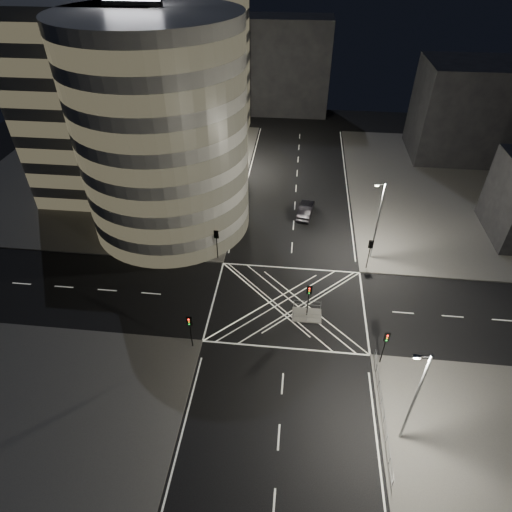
# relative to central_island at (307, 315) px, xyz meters

# --- Properties ---
(ground) EXTENTS (120.00, 120.00, 0.00)m
(ground) POSITION_rel_central_island_xyz_m (-2.00, 1.50, -0.07)
(ground) COLOR black
(ground) RESTS_ON ground
(sidewalk_far_left) EXTENTS (42.00, 42.00, 0.15)m
(sidewalk_far_left) POSITION_rel_central_island_xyz_m (-31.00, 28.50, 0.00)
(sidewalk_far_left) COLOR #585653
(sidewalk_far_left) RESTS_ON ground
(sidewalk_far_right) EXTENTS (42.00, 42.00, 0.15)m
(sidewalk_far_right) POSITION_rel_central_island_xyz_m (27.00, 28.50, 0.00)
(sidewalk_far_right) COLOR #585653
(sidewalk_far_right) RESTS_ON ground
(central_island) EXTENTS (3.00, 2.00, 0.15)m
(central_island) POSITION_rel_central_island_xyz_m (0.00, 0.00, 0.00)
(central_island) COLOR slate
(central_island) RESTS_ON ground
(office_tower_curved) EXTENTS (30.00, 29.00, 27.20)m
(office_tower_curved) POSITION_rel_central_island_xyz_m (-22.74, 20.24, 12.58)
(office_tower_curved) COLOR #999690
(office_tower_curved) RESTS_ON sidewalk_far_left
(office_block_rear) EXTENTS (24.00, 16.00, 22.00)m
(office_block_rear) POSITION_rel_central_island_xyz_m (-24.00, 43.50, 11.07)
(office_block_rear) COLOR #999690
(office_block_rear) RESTS_ON sidewalk_far_left
(building_right_far) EXTENTS (14.00, 12.00, 15.00)m
(building_right_far) POSITION_rel_central_island_xyz_m (24.00, 41.50, 7.58)
(building_right_far) COLOR black
(building_right_far) RESTS_ON sidewalk_far_right
(building_far_end) EXTENTS (18.00, 8.00, 18.00)m
(building_far_end) POSITION_rel_central_island_xyz_m (-6.00, 59.50, 8.93)
(building_far_end) COLOR black
(building_far_end) RESTS_ON ground
(tree_a) EXTENTS (4.54, 4.54, 6.90)m
(tree_a) POSITION_rel_central_island_xyz_m (-12.50, 10.50, 4.36)
(tree_a) COLOR black
(tree_a) RESTS_ON sidewalk_far_left
(tree_b) EXTENTS (4.97, 4.97, 7.46)m
(tree_b) POSITION_rel_central_island_xyz_m (-12.50, 16.50, 4.67)
(tree_b) COLOR black
(tree_b) RESTS_ON sidewalk_far_left
(tree_c) EXTENTS (3.68, 3.68, 6.71)m
(tree_c) POSITION_rel_central_island_xyz_m (-12.50, 22.50, 4.66)
(tree_c) COLOR black
(tree_c) RESTS_ON sidewalk_far_left
(tree_d) EXTENTS (5.25, 5.25, 8.34)m
(tree_d) POSITION_rel_central_island_xyz_m (-12.50, 28.50, 5.38)
(tree_d) COLOR black
(tree_d) RESTS_ON sidewalk_far_left
(tree_e) EXTENTS (3.66, 3.66, 6.39)m
(tree_e) POSITION_rel_central_island_xyz_m (-12.50, 34.50, 4.35)
(tree_e) COLOR black
(tree_e) RESTS_ON sidewalk_far_left
(traffic_signal_fl) EXTENTS (0.55, 0.22, 4.00)m
(traffic_signal_fl) POSITION_rel_central_island_xyz_m (-10.80, 8.30, 2.84)
(traffic_signal_fl) COLOR black
(traffic_signal_fl) RESTS_ON sidewalk_far_left
(traffic_signal_nl) EXTENTS (0.55, 0.22, 4.00)m
(traffic_signal_nl) POSITION_rel_central_island_xyz_m (-10.80, -5.30, 2.84)
(traffic_signal_nl) COLOR black
(traffic_signal_nl) RESTS_ON sidewalk_near_left
(traffic_signal_fr) EXTENTS (0.55, 0.22, 4.00)m
(traffic_signal_fr) POSITION_rel_central_island_xyz_m (6.80, 8.30, 2.84)
(traffic_signal_fr) COLOR black
(traffic_signal_fr) RESTS_ON sidewalk_far_right
(traffic_signal_nr) EXTENTS (0.55, 0.22, 4.00)m
(traffic_signal_nr) POSITION_rel_central_island_xyz_m (6.80, -5.30, 2.84)
(traffic_signal_nr) COLOR black
(traffic_signal_nr) RESTS_ON sidewalk_near_right
(traffic_signal_island) EXTENTS (0.55, 0.22, 4.00)m
(traffic_signal_island) POSITION_rel_central_island_xyz_m (0.00, 0.00, 2.84)
(traffic_signal_island) COLOR black
(traffic_signal_island) RESTS_ON central_island
(street_lamp_left_near) EXTENTS (1.25, 0.25, 10.00)m
(street_lamp_left_near) POSITION_rel_central_island_xyz_m (-11.44, 13.50, 5.47)
(street_lamp_left_near) COLOR slate
(street_lamp_left_near) RESTS_ON sidewalk_far_left
(street_lamp_left_far) EXTENTS (1.25, 0.25, 10.00)m
(street_lamp_left_far) POSITION_rel_central_island_xyz_m (-11.44, 31.50, 5.47)
(street_lamp_left_far) COLOR slate
(street_lamp_left_far) RESTS_ON sidewalk_far_left
(street_lamp_right_far) EXTENTS (1.25, 0.25, 10.00)m
(street_lamp_right_far) POSITION_rel_central_island_xyz_m (7.44, 10.50, 5.47)
(street_lamp_right_far) COLOR slate
(street_lamp_right_far) RESTS_ON sidewalk_far_right
(street_lamp_right_near) EXTENTS (1.25, 0.25, 10.00)m
(street_lamp_right_near) POSITION_rel_central_island_xyz_m (7.44, -12.50, 5.47)
(street_lamp_right_near) COLOR slate
(street_lamp_right_near) RESTS_ON sidewalk_near_right
(railing_near_right) EXTENTS (0.06, 11.70, 1.10)m
(railing_near_right) POSITION_rel_central_island_xyz_m (6.30, -10.65, 0.62)
(railing_near_right) COLOR slate
(railing_near_right) RESTS_ON sidewalk_near_right
(railing_island_south) EXTENTS (2.80, 0.06, 1.10)m
(railing_island_south) POSITION_rel_central_island_xyz_m (0.00, -0.90, 0.62)
(railing_island_south) COLOR slate
(railing_island_south) RESTS_ON central_island
(railing_island_north) EXTENTS (2.80, 0.06, 1.10)m
(railing_island_north) POSITION_rel_central_island_xyz_m (0.00, 0.90, 0.62)
(railing_island_north) COLOR slate
(railing_island_north) RESTS_ON central_island
(sedan) EXTENTS (2.60, 5.42, 1.71)m
(sedan) POSITION_rel_central_island_xyz_m (-0.50, 19.15, 0.78)
(sedan) COLOR black
(sedan) RESTS_ON ground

